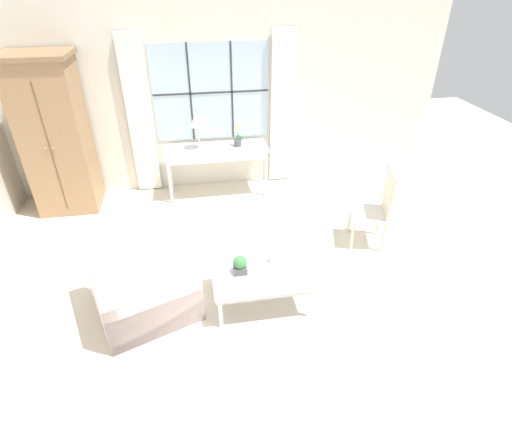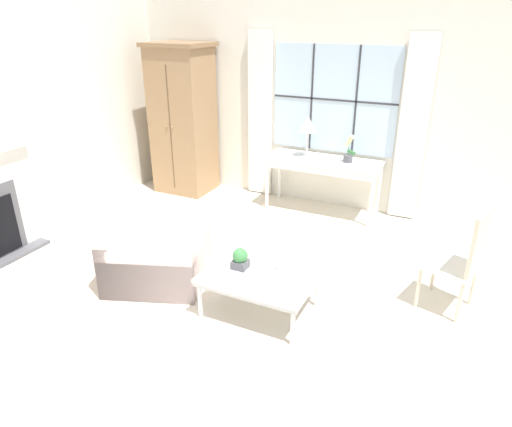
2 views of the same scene
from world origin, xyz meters
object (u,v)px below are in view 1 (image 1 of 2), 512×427
(table_lamp, at_px, (197,120))
(armchair_upholstered, at_px, (140,290))
(coffee_table, at_px, (260,274))
(potted_plant_small, at_px, (240,265))
(potted_orchid, at_px, (238,137))
(side_chair_wooden, at_px, (378,205))
(armoire, at_px, (56,136))
(pillar_candle, at_px, (273,257))
(console_table, at_px, (217,152))

(table_lamp, distance_m, armchair_upholstered, 2.76)
(coffee_table, distance_m, potted_plant_small, 0.25)
(potted_orchid, bearing_deg, side_chair_wooden, -47.97)
(armoire, distance_m, pillar_candle, 3.56)
(console_table, xyz_separation_m, potted_plant_small, (0.03, -2.52, -0.17))
(console_table, bearing_deg, side_chair_wooden, -42.21)
(potted_orchid, height_order, pillar_candle, potted_orchid)
(armoire, xyz_separation_m, coffee_table, (2.44, -2.47, -0.74))
(armchair_upholstered, xyz_separation_m, side_chair_wooden, (2.90, 0.76, 0.29))
(console_table, height_order, coffee_table, console_table)
(console_table, relative_size, coffee_table, 1.55)
(potted_orchid, bearing_deg, armoire, -178.37)
(armoire, xyz_separation_m, console_table, (2.21, 0.06, -0.43))
(armchair_upholstered, xyz_separation_m, pillar_candle, (1.40, 0.07, 0.19))
(armchair_upholstered, distance_m, potted_plant_small, 1.06)
(coffee_table, bearing_deg, armchair_upholstered, 177.21)
(table_lamp, relative_size, coffee_table, 0.55)
(potted_orchid, xyz_separation_m, coffee_table, (-0.10, -2.55, -0.54))
(coffee_table, bearing_deg, side_chair_wooden, 26.49)
(armoire, distance_m, potted_orchid, 2.55)
(table_lamp, bearing_deg, side_chair_wooden, -38.96)
(armoire, bearing_deg, console_table, 1.52)
(armoire, bearing_deg, coffee_table, -45.36)
(armoire, relative_size, potted_plant_small, 10.97)
(potted_orchid, xyz_separation_m, pillar_candle, (0.06, -2.42, -0.44))
(coffee_table, bearing_deg, armoire, 134.64)
(potted_orchid, bearing_deg, armchair_upholstered, -118.36)
(armchair_upholstered, relative_size, pillar_candle, 9.10)
(armchair_upholstered, distance_m, coffee_table, 1.25)
(table_lamp, relative_size, armchair_upholstered, 0.45)
(coffee_table, bearing_deg, potted_orchid, 87.78)
(side_chair_wooden, distance_m, pillar_candle, 1.65)
(console_table, bearing_deg, armchair_upholstered, -112.23)
(pillar_candle, bearing_deg, table_lamp, 104.91)
(coffee_table, bearing_deg, console_table, 95.25)
(potted_plant_small, bearing_deg, armchair_upholstered, 177.56)
(armoire, relative_size, potted_orchid, 5.93)
(pillar_candle, bearing_deg, armoire, 138.00)
(side_chair_wooden, xyz_separation_m, pillar_candle, (-1.49, -0.69, -0.11))
(potted_orchid, relative_size, side_chair_wooden, 0.36)
(side_chair_wooden, bearing_deg, potted_orchid, 132.03)
(console_table, xyz_separation_m, coffee_table, (0.23, -2.53, -0.32))
(armoire, bearing_deg, potted_orchid, 1.63)
(potted_orchid, height_order, coffee_table, potted_orchid)
(armoire, distance_m, armchair_upholstered, 2.82)
(armchair_upholstered, xyz_separation_m, potted_plant_small, (1.04, -0.04, 0.23))
(armoire, height_order, pillar_candle, armoire)
(pillar_candle, bearing_deg, potted_plant_small, -162.77)
(table_lamp, xyz_separation_m, armchair_upholstered, (-0.76, -2.49, -0.92))
(armoire, bearing_deg, armchair_upholstered, -63.55)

